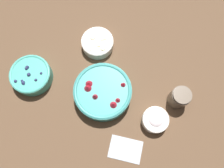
{
  "coord_description": "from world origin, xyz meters",
  "views": [
    {
      "loc": [
        -0.19,
        0.21,
        0.92
      ],
      "look_at": [
        -0.02,
        -0.0,
        0.04
      ],
      "focal_mm": 35.0,
      "sensor_mm": 36.0,
      "label": 1
    }
  ],
  "objects": [
    {
      "name": "jar_chocolate",
      "position": [
        -0.27,
        -0.13,
        0.04
      ],
      "size": [
        0.08,
        0.08,
        0.09
      ],
      "color": "brown",
      "rests_on": "ground_plane"
    },
    {
      "name": "bowl_blueberries",
      "position": [
        0.28,
        0.18,
        0.03
      ],
      "size": [
        0.17,
        0.17,
        0.06
      ],
      "color": "#47AD9E",
      "rests_on": "ground_plane"
    },
    {
      "name": "ground_plane",
      "position": [
        0.0,
        0.0,
        0.0
      ],
      "size": [
        4.0,
        4.0,
        0.0
      ],
      "primitive_type": "plane",
      "color": "brown"
    },
    {
      "name": "napkin",
      "position": [
        -0.23,
        0.17,
        0.0
      ],
      "size": [
        0.16,
        0.14,
        0.01
      ],
      "color": "#B2BCC6",
      "rests_on": "ground_plane"
    },
    {
      "name": "bowl_strawberries",
      "position": [
        -0.01,
        0.05,
        0.04
      ],
      "size": [
        0.24,
        0.24,
        0.09
      ],
      "color": "teal",
      "rests_on": "ground_plane"
    },
    {
      "name": "bowl_bananas",
      "position": [
        0.15,
        -0.12,
        0.03
      ],
      "size": [
        0.14,
        0.14,
        0.05
      ],
      "color": "silver",
      "rests_on": "ground_plane"
    },
    {
      "name": "bowl_cream",
      "position": [
        -0.25,
        0.01,
        0.03
      ],
      "size": [
        0.11,
        0.11,
        0.06
      ],
      "color": "white",
      "rests_on": "ground_plane"
    }
  ]
}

